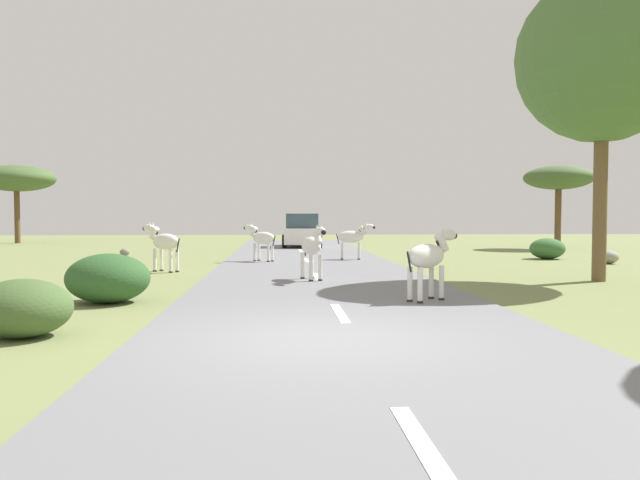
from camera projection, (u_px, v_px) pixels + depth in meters
name	position (u px, v px, depth m)	size (l,w,h in m)	color
ground_plane	(324.00, 341.00, 8.10)	(90.00, 90.00, 0.00)	olive
road	(355.00, 339.00, 8.12)	(6.00, 64.00, 0.05)	slate
lane_markings	(365.00, 354.00, 7.13)	(0.16, 56.00, 0.01)	silver
zebra_0	(312.00, 247.00, 15.24)	(0.68, 1.47, 1.42)	silver
zebra_1	(164.00, 242.00, 18.05)	(1.37, 1.12, 1.49)	silver
zebra_2	(262.00, 239.00, 21.55)	(1.26, 1.03, 1.37)	silver
zebra_3	(353.00, 237.00, 22.48)	(1.47, 0.50, 1.39)	silver
zebra_4	(429.00, 257.00, 11.58)	(1.31, 1.07, 1.42)	silver
car_0	(302.00, 231.00, 31.75)	(2.17, 4.42, 1.74)	white
tree_0	(16.00, 179.00, 36.62)	(4.52, 4.52, 4.74)	brown
tree_3	(559.00, 179.00, 30.49)	(3.45, 3.45, 4.22)	brown
tree_5	(603.00, 58.00, 15.24)	(4.33, 4.33, 7.88)	brown
bush_0	(547.00, 249.00, 23.36)	(1.36, 1.22, 0.81)	#386633
bush_2	(108.00, 278.00, 11.62)	(1.60, 1.44, 0.96)	#2D5628
bush_3	(22.00, 308.00, 8.33)	(1.36, 1.22, 0.81)	#425B2D
rock_1	(125.00, 252.00, 25.36)	(0.40, 0.33, 0.30)	gray
rock_3	(608.00, 257.00, 21.10)	(0.73, 0.75, 0.48)	gray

